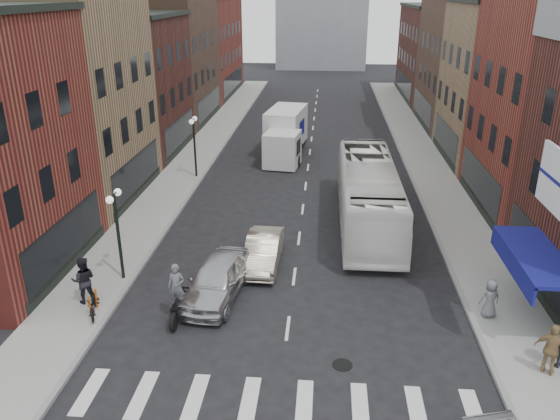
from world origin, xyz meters
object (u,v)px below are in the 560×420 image
object	(u,v)px
streetlamp_far	(194,136)
sedan_left_far	(263,251)
streetlamp_near	(117,219)
transit_bus	(368,194)
sedan_left_near	(217,279)
box_truck	(285,135)
bike_rack	(93,302)
motorcycle_rider	(177,294)
ped_right_c	(490,298)
parked_bicycle	(93,304)
ped_left_solo	(84,280)
ped_right_b	(552,350)

from	to	relation	value
streetlamp_far	sedan_left_far	size ratio (longest dim) A/B	0.95
streetlamp_near	transit_bus	xyz separation A→B (m)	(10.95, 7.22, -1.20)
sedan_left_near	streetlamp_near	bearing A→B (deg)	174.61
box_truck	sedan_left_far	xyz separation A→B (m)	(0.35, -17.58, -0.99)
bike_rack	box_truck	xyz separation A→B (m)	(5.75, 22.28, 1.15)
transit_bus	streetlamp_far	bearing A→B (deg)	147.95
motorcycle_rider	ped_right_c	bearing A→B (deg)	6.41
transit_bus	sedan_left_far	distance (m)	7.33
streetlamp_near	parked_bicycle	world-z (taller)	streetlamp_near
streetlamp_far	parked_bicycle	xyz separation A→B (m)	(-0.10, -16.90, -2.30)
streetlamp_far	sedan_left_far	bearing A→B (deg)	-63.81
streetlamp_far	sedan_left_far	world-z (taller)	streetlamp_far
bike_rack	parked_bicycle	world-z (taller)	parked_bicycle
box_truck	sedan_left_near	world-z (taller)	box_truck
parked_bicycle	ped_right_c	bearing A→B (deg)	-14.92
streetlamp_far	ped_right_c	bearing A→B (deg)	-46.37
sedan_left_near	motorcycle_rider	bearing A→B (deg)	-115.96
streetlamp_far	bike_rack	world-z (taller)	streetlamp_far
motorcycle_rider	ped_left_solo	xyz separation A→B (m)	(-3.97, 0.69, 0.02)
motorcycle_rider	bike_rack	bearing A→B (deg)	-179.17
motorcycle_rider	box_truck	bearing A→B (deg)	85.52
sedan_left_far	ped_right_b	size ratio (longest dim) A/B	2.36
box_truck	streetlamp_far	bearing A→B (deg)	-127.01
streetlamp_far	sedan_left_far	xyz separation A→B (m)	(5.90, -12.00, -2.20)
ped_left_solo	ped_right_c	size ratio (longest dim) A/B	1.26
sedan_left_far	ped_right_b	xyz separation A→B (m)	(10.16, -7.03, 0.35)
streetlamp_far	ped_right_b	xyz separation A→B (m)	(16.06, -19.03, -1.85)
streetlamp_near	bike_rack	size ratio (longest dim) A/B	5.14
motorcycle_rider	streetlamp_far	bearing A→B (deg)	102.35
bike_rack	box_truck	world-z (taller)	box_truck
box_truck	ped_right_c	distance (m)	23.34
parked_bicycle	ped_left_solo	bearing A→B (deg)	109.42
transit_bus	ped_right_b	distance (m)	13.29
box_truck	motorcycle_rider	world-z (taller)	box_truck
box_truck	ped_right_b	world-z (taller)	box_truck
sedan_left_far	transit_bus	bearing A→B (deg)	47.41
sedan_left_far	parked_bicycle	xyz separation A→B (m)	(-6.00, -4.90, -0.10)
streetlamp_near	ped_right_b	bearing A→B (deg)	-17.39
bike_rack	parked_bicycle	size ratio (longest dim) A/B	0.46
streetlamp_far	motorcycle_rider	world-z (taller)	streetlamp_far
sedan_left_near	parked_bicycle	bearing A→B (deg)	-149.21
motorcycle_rider	transit_bus	xyz separation A→B (m)	(7.77, 9.97, 0.61)
bike_rack	sedan_left_far	world-z (taller)	sedan_left_far
ped_right_c	box_truck	bearing A→B (deg)	-75.06
box_truck	motorcycle_rider	bearing A→B (deg)	-88.21
ped_left_solo	ped_right_b	world-z (taller)	ped_left_solo
parked_bicycle	transit_bus	bearing A→B (deg)	23.19
sedan_left_far	ped_right_c	size ratio (longest dim) A/B	2.78
ped_right_b	parked_bicycle	bearing A→B (deg)	23.62
sedan_left_near	parked_bicycle	size ratio (longest dim) A/B	2.80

